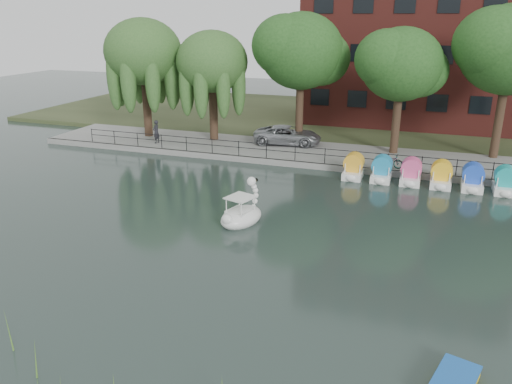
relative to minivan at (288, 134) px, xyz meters
The scene contains 17 objects.
ground_plane 17.50m from the minivan, 84.43° to the right, with size 120.00×120.00×0.00m, color #394A46.
promenade 2.40m from the minivan, 38.99° to the right, with size 40.00×6.00×0.40m, color gray.
kerb 4.75m from the minivan, 68.59° to the right, with size 40.00×0.25×0.40m, color gray.
land_strip 12.78m from the minivan, 82.36° to the left, with size 60.00×22.00×0.36m, color #47512D.
railing 4.46m from the minivan, 67.65° to the right, with size 32.00×0.05×1.00m.
apartment_building 17.35m from the minivan, 55.38° to the left, with size 20.00×10.07×18.00m.
willow_left 12.68m from the minivan, behind, with size 5.88×5.88×9.01m.
willow_mid 7.71m from the minivan, behind, with size 5.32×5.32×8.15m.
broadleaf_center 5.94m from the minivan, 42.10° to the left, with size 6.00×6.00×9.25m.
broadleaf_right 9.28m from the minivan, ahead, with size 5.40×5.40×8.32m.
broadleaf_far 15.53m from the minivan, ahead, with size 6.30×6.30×9.71m.
minivan is the anchor object (origin of this frame).
bicycle 8.57m from the minivan, 25.32° to the right, with size 1.72×0.60×1.00m, color gray.
pedestrian 9.86m from the minivan, 162.99° to the right, with size 0.71×0.48×1.98m, color black.
swan_boat 14.41m from the minivan, 82.85° to the right, with size 2.23×2.84×2.11m.
pedal_boat_row 11.35m from the minivan, 28.13° to the right, with size 9.65×1.70×1.40m.
yellow_rowboat 25.76m from the minivan, 64.18° to the right, with size 1.50×2.15×0.36m.
Camera 1 is at (8.12, -17.75, 9.42)m, focal length 35.00 mm.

